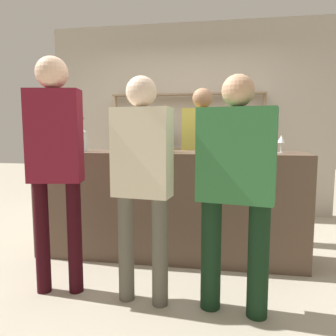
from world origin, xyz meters
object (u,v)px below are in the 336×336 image
(counter_bottle_3, at_px, (83,139))
(cork_jar, at_px, (129,143))
(counter_bottle_1, at_px, (160,138))
(counter_bottle_0, at_px, (122,139))
(customer_right, at_px, (236,180))
(wine_glass, at_px, (281,140))
(customer_center, at_px, (142,172))
(customer_left, at_px, (55,153))
(server_behind_counter, at_px, (202,150))
(ice_bucket, at_px, (242,141))
(counter_bottle_2, at_px, (162,138))

(counter_bottle_3, xyz_separation_m, cork_jar, (0.45, 0.07, -0.04))
(counter_bottle_1, relative_size, cork_jar, 2.26)
(counter_bottle_0, bearing_deg, counter_bottle_1, -23.67)
(customer_right, bearing_deg, wine_glass, -13.62)
(counter_bottle_1, height_order, wine_glass, counter_bottle_1)
(wine_glass, bearing_deg, cork_jar, -177.84)
(counter_bottle_3, height_order, cork_jar, counter_bottle_3)
(counter_bottle_1, distance_m, customer_right, 1.09)
(cork_jar, bearing_deg, customer_right, -42.29)
(counter_bottle_0, distance_m, counter_bottle_1, 0.47)
(wine_glass, xyz_separation_m, cork_jar, (-1.43, -0.05, -0.04))
(customer_center, height_order, customer_left, customer_left)
(wine_glass, xyz_separation_m, customer_center, (-1.08, -0.93, -0.21))
(counter_bottle_0, height_order, cork_jar, counter_bottle_0)
(counter_bottle_0, xyz_separation_m, customer_center, (0.45, -0.98, -0.20))
(server_behind_counter, bearing_deg, counter_bottle_1, -17.01)
(ice_bucket, relative_size, cork_jar, 1.39)
(counter_bottle_0, relative_size, counter_bottle_1, 0.89)
(ice_bucket, bearing_deg, customer_left, -146.29)
(ice_bucket, xyz_separation_m, customer_right, (-0.09, -1.01, -0.22))
(wine_glass, distance_m, customer_left, 1.97)
(counter_bottle_1, distance_m, counter_bottle_2, 0.10)
(counter_bottle_1, distance_m, cork_jar, 0.34)
(ice_bucket, bearing_deg, customer_center, -126.78)
(ice_bucket, bearing_deg, counter_bottle_3, -173.37)
(wine_glass, bearing_deg, counter_bottle_3, -176.22)
(counter_bottle_0, xyz_separation_m, counter_bottle_2, (0.43, -0.09, 0.01))
(counter_bottle_1, distance_m, customer_left, 0.99)
(cork_jar, bearing_deg, counter_bottle_1, -14.92)
(wine_glass, height_order, ice_bucket, ice_bucket)
(customer_center, relative_size, server_behind_counter, 0.94)
(counter_bottle_1, xyz_separation_m, server_behind_counter, (0.34, 0.78, -0.16))
(counter_bottle_1, distance_m, customer_center, 0.82)
(counter_bottle_3, xyz_separation_m, server_behind_counter, (1.11, 0.77, -0.15))
(customer_left, distance_m, server_behind_counter, 1.82)
(counter_bottle_1, xyz_separation_m, counter_bottle_2, (-0.00, 0.10, -0.00))
(counter_bottle_0, height_order, counter_bottle_1, counter_bottle_1)
(counter_bottle_3, height_order, customer_right, customer_right)
(customer_center, distance_m, customer_left, 0.69)
(customer_center, relative_size, customer_left, 0.91)
(cork_jar, xyz_separation_m, customer_right, (0.99, -0.90, -0.19))
(wine_glass, relative_size, customer_center, 0.10)
(counter_bottle_0, bearing_deg, customer_center, -65.05)
(counter_bottle_1, relative_size, server_behind_counter, 0.21)
(counter_bottle_2, xyz_separation_m, server_behind_counter, (0.34, 0.68, -0.15))
(customer_right, bearing_deg, counter_bottle_2, 47.22)
(wine_glass, relative_size, customer_right, 0.10)
(counter_bottle_1, bearing_deg, counter_bottle_3, 178.86)
(customer_center, distance_m, server_behind_counter, 1.60)
(customer_center, xyz_separation_m, customer_left, (-0.67, 0.04, 0.12))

